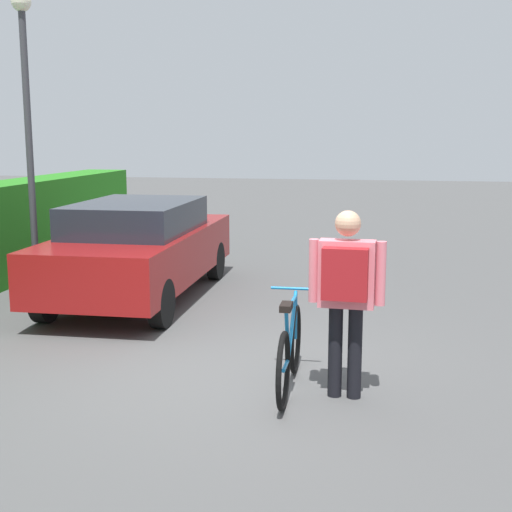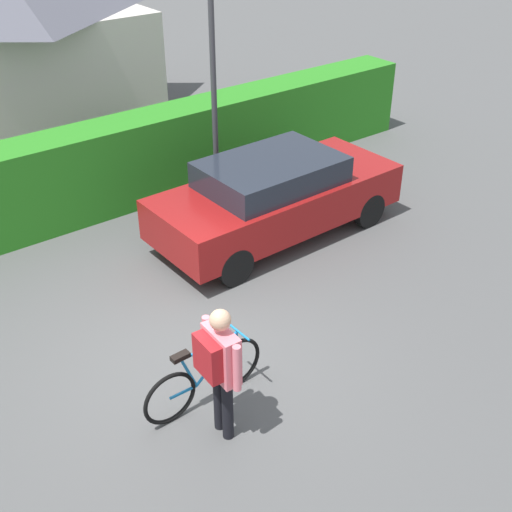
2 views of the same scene
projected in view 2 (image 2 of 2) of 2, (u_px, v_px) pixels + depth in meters
name	position (u px, v px, depth m)	size (l,w,h in m)	color
ground_plane	(196.00, 361.00, 8.65)	(60.00, 60.00, 0.00)	#4D4D4D
hedge_row	(47.00, 184.00, 11.35)	(16.45, 0.90, 1.59)	#287A1E
parked_car_near	(275.00, 195.00, 11.07)	(4.38, 1.80, 1.44)	maroon
bicycle	(205.00, 378.00, 7.80)	(1.68, 0.50, 0.91)	black
person_rider	(219.00, 362.00, 7.03)	(0.36, 0.69, 1.73)	black
street_lamp	(213.00, 54.00, 11.00)	(0.28, 0.28, 4.35)	#38383D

